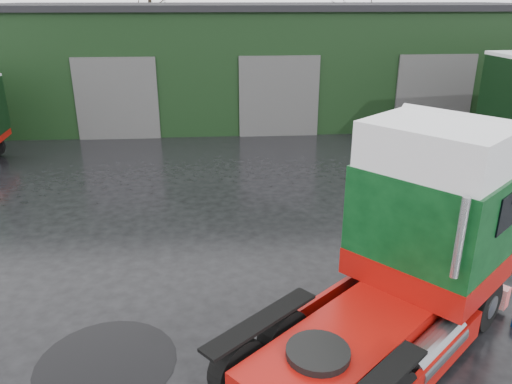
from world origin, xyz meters
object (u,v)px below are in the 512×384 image
hero_tractor (380,257)px  tree_back_b (355,36)px  warehouse (267,59)px  tree_back_a (151,23)px

hero_tractor → tree_back_b: 34.03m
warehouse → tree_back_a: size_ratio=3.41×
tree_back_a → tree_back_b: tree_back_a is taller
tree_back_b → warehouse: bearing=-128.7°
warehouse → tree_back_b: (8.00, 10.00, 0.59)m
hero_tractor → tree_back_b: size_ratio=0.96×
tree_back_a → tree_back_b: size_ratio=1.27×
warehouse → hero_tractor: bearing=-90.4°
hero_tractor → tree_back_b: tree_back_b is taller
warehouse → tree_back_b: bearing=51.3°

